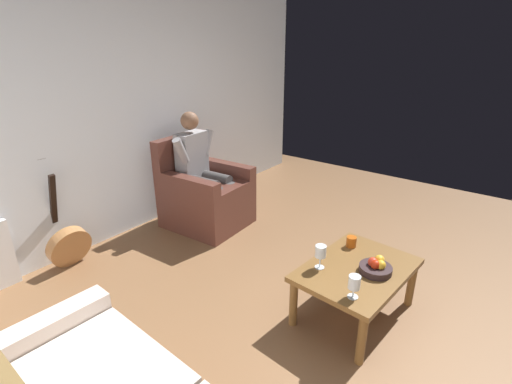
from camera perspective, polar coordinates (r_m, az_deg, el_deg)
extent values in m
plane|color=brown|center=(3.22, 17.43, -16.97)|extent=(6.50, 6.50, 0.00)
cube|color=silver|center=(4.27, -17.56, 11.45)|extent=(5.61, 0.06, 2.53)
cube|color=brown|center=(4.33, -7.31, -2.21)|extent=(0.79, 0.88, 0.42)
cube|color=brown|center=(4.20, -6.86, 0.86)|extent=(0.54, 0.74, 0.10)
cube|color=brown|center=(4.43, -4.89, 3.07)|extent=(0.17, 0.84, 0.24)
cube|color=brown|center=(4.00, -10.44, 0.63)|extent=(0.17, 0.84, 0.24)
cube|color=brown|center=(4.39, -11.17, 4.75)|extent=(0.75, 0.16, 0.56)
cube|color=#9C9A9C|center=(4.26, -9.60, 5.40)|extent=(0.36, 0.20, 0.52)
sphere|color=brown|center=(4.17, -9.93, 10.48)|extent=(0.19, 0.19, 0.19)
cylinder|color=#454141|center=(4.27, -6.31, 2.15)|extent=(0.15, 0.44, 0.13)
cylinder|color=#454141|center=(4.24, -3.90, -1.90)|extent=(0.12, 0.12, 0.52)
cylinder|color=#9C9A9C|center=(4.34, -7.33, 7.41)|extent=(0.20, 0.10, 0.29)
cylinder|color=#454141|center=(4.12, -8.14, 1.34)|extent=(0.15, 0.44, 0.13)
cylinder|color=#454141|center=(4.09, -5.65, -2.86)|extent=(0.12, 0.12, 0.52)
cylinder|color=#9C9A9C|center=(4.05, -11.18, 6.12)|extent=(0.20, 0.10, 0.29)
cube|color=beige|center=(2.41, -31.86, -19.28)|extent=(0.95, 0.19, 0.20)
cube|color=brown|center=(2.95, 14.94, -11.21)|extent=(0.96, 0.73, 0.04)
cylinder|color=brown|center=(3.29, 22.26, -12.67)|extent=(0.06, 0.06, 0.37)
cylinder|color=brown|center=(2.69, 15.57, -20.58)|extent=(0.06, 0.06, 0.37)
cylinder|color=brown|center=(3.46, 13.81, -9.74)|extent=(0.06, 0.06, 0.37)
cylinder|color=brown|center=(2.89, 5.63, -16.22)|extent=(0.06, 0.06, 0.37)
cylinder|color=#B27844|center=(3.94, -26.21, -7.34)|extent=(0.39, 0.20, 0.40)
cylinder|color=black|center=(3.89, -25.90, -7.33)|extent=(0.11, 0.03, 0.11)
cube|color=black|center=(3.87, -28.14, -1.03)|extent=(0.05, 0.17, 0.51)
cube|color=black|center=(3.85, -29.53, 3.50)|extent=(0.07, 0.07, 0.14)
cylinder|color=silver|center=(2.87, 9.50, -11.07)|extent=(0.07, 0.07, 0.01)
cylinder|color=silver|center=(2.85, 9.56, -10.27)|extent=(0.01, 0.01, 0.09)
cylinder|color=silver|center=(2.80, 9.67, -8.75)|extent=(0.08, 0.08, 0.09)
cylinder|color=#590C19|center=(2.82, 9.64, -9.18)|extent=(0.07, 0.07, 0.04)
cylinder|color=silver|center=(2.63, 14.31, -14.98)|extent=(0.07, 0.07, 0.01)
cylinder|color=silver|center=(2.61, 14.38, -14.36)|extent=(0.01, 0.01, 0.06)
cylinder|color=silver|center=(2.57, 14.54, -12.96)|extent=(0.08, 0.08, 0.09)
cylinder|color=#590C19|center=(2.58, 14.49, -13.42)|extent=(0.07, 0.07, 0.04)
cylinder|color=#2D1F21|center=(2.90, 17.48, -10.98)|extent=(0.23, 0.23, 0.05)
sphere|color=red|center=(2.87, 17.47, -10.37)|extent=(0.07, 0.07, 0.07)
sphere|color=gold|center=(2.88, 18.22, -10.35)|extent=(0.07, 0.07, 0.07)
sphere|color=gold|center=(2.93, 18.03, -9.64)|extent=(0.07, 0.07, 0.07)
sphere|color=red|center=(2.89, 17.12, -10.02)|extent=(0.07, 0.07, 0.07)
cylinder|color=#B34F13|center=(3.17, 14.11, -7.25)|extent=(0.08, 0.08, 0.09)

